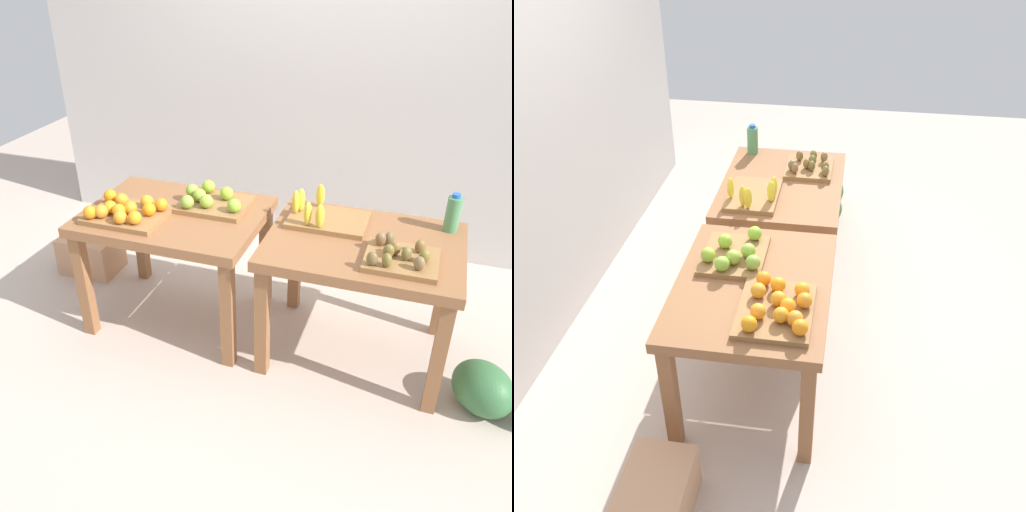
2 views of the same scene
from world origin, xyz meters
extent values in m
plane|color=#C0AD9E|center=(0.00, 0.00, 0.00)|extent=(8.00, 8.00, 0.00)
cube|color=beige|center=(0.00, 1.35, 1.50)|extent=(4.40, 0.12, 3.00)
cube|color=brown|center=(-0.56, 0.00, 0.72)|extent=(1.04, 0.80, 0.06)
cube|color=brown|center=(-1.02, -0.34, 0.34)|extent=(0.07, 0.07, 0.69)
cube|color=brown|center=(-0.10, -0.34, 0.34)|extent=(0.07, 0.07, 0.69)
cube|color=brown|center=(-1.02, 0.34, 0.34)|extent=(0.07, 0.07, 0.69)
cube|color=brown|center=(-0.10, 0.34, 0.34)|extent=(0.07, 0.07, 0.69)
cube|color=brown|center=(0.56, 0.00, 0.72)|extent=(1.04, 0.80, 0.06)
cube|color=brown|center=(0.10, -0.34, 0.34)|extent=(0.07, 0.07, 0.69)
cube|color=brown|center=(1.02, -0.34, 0.34)|extent=(0.07, 0.07, 0.69)
cube|color=brown|center=(0.10, 0.34, 0.34)|extent=(0.07, 0.07, 0.69)
cube|color=brown|center=(1.02, 0.34, 0.34)|extent=(0.07, 0.07, 0.69)
cube|color=olive|center=(-0.78, -0.15, 0.76)|extent=(0.44, 0.36, 0.03)
sphere|color=orange|center=(-0.80, -0.21, 0.82)|extent=(0.11, 0.11, 0.08)
sphere|color=orange|center=(-0.74, -0.28, 0.82)|extent=(0.09, 0.09, 0.08)
sphere|color=orange|center=(-0.94, -0.28, 0.82)|extent=(0.08, 0.08, 0.08)
sphere|color=orange|center=(-0.75, -0.16, 0.82)|extent=(0.10, 0.10, 0.08)
sphere|color=orange|center=(-0.88, -0.25, 0.82)|extent=(0.11, 0.11, 0.08)
sphere|color=orange|center=(-0.64, -0.14, 0.82)|extent=(0.09, 0.09, 0.08)
sphere|color=orange|center=(-0.66, -0.26, 0.82)|extent=(0.09, 0.09, 0.08)
sphere|color=orange|center=(-0.70, -0.05, 0.82)|extent=(0.09, 0.09, 0.08)
sphere|color=orange|center=(-0.87, -0.19, 0.82)|extent=(0.10, 0.10, 0.08)
sphere|color=orange|center=(-0.95, -0.05, 0.82)|extent=(0.11, 0.11, 0.08)
sphere|color=orange|center=(-0.61, -0.06, 0.82)|extent=(0.10, 0.10, 0.08)
sphere|color=orange|center=(-0.86, -0.08, 0.82)|extent=(0.10, 0.10, 0.08)
cube|color=olive|center=(-0.36, 0.14, 0.76)|extent=(0.40, 0.34, 0.03)
sphere|color=#87C03C|center=(-0.51, 0.17, 0.82)|extent=(0.11, 0.11, 0.08)
sphere|color=#8FB139|center=(-0.45, 0.12, 0.82)|extent=(0.11, 0.11, 0.08)
sphere|color=#83AE3E|center=(-0.48, 0.01, 0.82)|extent=(0.10, 0.10, 0.08)
sphere|color=#8CBB2F|center=(-0.30, 0.20, 0.82)|extent=(0.11, 0.11, 0.08)
sphere|color=#8FB731|center=(-0.45, 0.26, 0.82)|extent=(0.11, 0.11, 0.08)
sphere|color=#87BF33|center=(-0.20, 0.05, 0.82)|extent=(0.09, 0.09, 0.08)
sphere|color=#8AB539|center=(-0.38, 0.06, 0.82)|extent=(0.09, 0.09, 0.08)
cube|color=olive|center=(0.33, 0.15, 0.76)|extent=(0.44, 0.32, 0.03)
ellipsoid|color=yellow|center=(0.25, 0.28, 0.85)|extent=(0.06, 0.05, 0.14)
ellipsoid|color=yellow|center=(0.14, 0.15, 0.85)|extent=(0.04, 0.05, 0.14)
ellipsoid|color=yellow|center=(0.31, 0.02, 0.85)|extent=(0.06, 0.06, 0.14)
ellipsoid|color=yellow|center=(0.16, 0.19, 0.85)|extent=(0.06, 0.06, 0.14)
ellipsoid|color=yellow|center=(0.24, 0.03, 0.85)|extent=(0.05, 0.06, 0.14)
cube|color=olive|center=(0.77, -0.16, 0.76)|extent=(0.36, 0.32, 0.03)
ellipsoid|color=brown|center=(0.85, -0.08, 0.81)|extent=(0.07, 0.07, 0.07)
ellipsoid|color=brown|center=(0.64, -0.28, 0.81)|extent=(0.06, 0.05, 0.07)
ellipsoid|color=brown|center=(0.69, -0.05, 0.81)|extent=(0.05, 0.06, 0.07)
ellipsoid|color=brown|center=(0.65, -0.07, 0.81)|extent=(0.07, 0.06, 0.07)
ellipsoid|color=brown|center=(0.73, -0.14, 0.81)|extent=(0.06, 0.06, 0.07)
ellipsoid|color=olive|center=(0.87, -0.18, 0.81)|extent=(0.07, 0.07, 0.07)
ellipsoid|color=brown|center=(0.79, -0.18, 0.81)|extent=(0.07, 0.07, 0.07)
ellipsoid|color=brown|center=(0.70, -0.18, 0.81)|extent=(0.06, 0.05, 0.07)
ellipsoid|color=brown|center=(0.70, -0.27, 0.81)|extent=(0.07, 0.07, 0.07)
ellipsoid|color=brown|center=(0.85, -0.26, 0.81)|extent=(0.07, 0.07, 0.07)
cylinder|color=#4C8C59|center=(0.99, 0.28, 0.85)|extent=(0.08, 0.08, 0.20)
cylinder|color=blue|center=(0.99, 0.28, 0.96)|extent=(0.04, 0.04, 0.02)
ellipsoid|color=#356A3B|center=(1.27, -0.25, 0.14)|extent=(0.44, 0.44, 0.27)
cube|color=tan|center=(-1.43, 0.30, 0.14)|extent=(0.40, 0.30, 0.28)
camera|label=1|loc=(0.84, -2.61, 2.17)|focal=38.66mm
camera|label=2|loc=(-2.87, -0.44, 2.56)|focal=40.52mm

